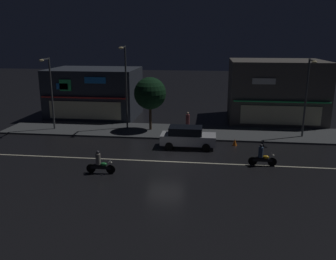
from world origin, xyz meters
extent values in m
plane|color=black|center=(0.00, 0.00, 0.00)|extent=(140.00, 140.00, 0.00)
cube|color=beige|center=(0.00, 0.00, 0.01)|extent=(30.36, 0.16, 0.01)
cube|color=#424447|center=(0.00, 7.97, 0.07)|extent=(31.96, 5.01, 0.14)
cube|color=#56514C|center=(9.59, 14.27, 3.10)|extent=(9.31, 7.48, 6.20)
cube|color=#33E572|center=(9.59, 10.41, 2.60)|extent=(8.84, 0.24, 0.12)
cube|color=white|center=(7.85, 10.47, 4.49)|extent=(2.13, 0.08, 0.55)
cube|color=beige|center=(9.59, 10.47, 1.30)|extent=(7.44, 0.06, 1.80)
cube|color=#2D333D|center=(-9.59, 13.86, 2.60)|extent=(9.32, 6.67, 5.19)
cube|color=red|center=(-9.59, 10.41, 2.60)|extent=(8.86, 0.24, 0.12)
cube|color=#268CF2|center=(-8.36, 10.47, 4.35)|extent=(2.16, 0.08, 0.63)
cube|color=#268CF2|center=(-11.79, 10.47, 3.69)|extent=(1.22, 0.08, 0.61)
cube|color=#33E572|center=(-11.47, 10.47, 3.81)|extent=(1.22, 0.08, 1.13)
cube|color=beige|center=(-9.59, 10.47, 1.30)|extent=(7.46, 0.06, 1.80)
cylinder|color=#47494C|center=(-11.47, 7.33, 3.42)|extent=(0.16, 0.16, 6.56)
cube|color=#47494C|center=(-11.47, 6.63, 6.60)|extent=(0.10, 1.40, 0.10)
ellipsoid|color=#F9E099|center=(-11.47, 5.93, 6.52)|extent=(0.44, 0.32, 0.20)
cylinder|color=#47494C|center=(-4.79, 8.60, 3.93)|extent=(0.16, 0.16, 7.59)
cube|color=#47494C|center=(-4.79, 7.90, 7.63)|extent=(0.10, 1.40, 0.10)
ellipsoid|color=#F9E099|center=(-4.79, 7.20, 7.55)|extent=(0.44, 0.32, 0.20)
cylinder|color=#47494C|center=(10.96, 7.45, 3.45)|extent=(0.16, 0.16, 6.62)
cube|color=#47494C|center=(10.96, 6.75, 6.66)|extent=(0.10, 1.40, 0.10)
ellipsoid|color=#F9E099|center=(10.96, 6.05, 6.58)|extent=(0.44, 0.32, 0.20)
cylinder|color=brown|center=(1.02, 7.56, 0.96)|extent=(0.35, 0.35, 1.64)
sphere|color=tan|center=(1.02, 7.56, 1.89)|extent=(0.22, 0.22, 0.22)
cylinder|color=#473323|center=(-2.47, 8.15, 1.25)|extent=(0.24, 0.24, 2.21)
sphere|color=black|center=(-2.47, 8.15, 3.52)|extent=(2.92, 2.92, 2.92)
cube|color=silver|center=(1.35, 3.51, 0.69)|extent=(4.30, 1.78, 0.76)
cube|color=black|center=(1.14, 3.51, 1.37)|extent=(2.58, 1.57, 0.60)
cube|color=#F9F2CC|center=(3.46, 4.11, 0.79)|extent=(0.08, 0.20, 0.12)
cube|color=#F9F2CC|center=(3.46, 2.90, 0.79)|extent=(0.08, 0.20, 0.12)
cylinder|color=black|center=(2.77, 4.40, 0.31)|extent=(0.62, 0.20, 0.62)
cylinder|color=black|center=(2.77, 2.62, 0.31)|extent=(0.62, 0.20, 0.62)
cylinder|color=black|center=(-0.07, 4.40, 0.31)|extent=(0.62, 0.20, 0.62)
cylinder|color=black|center=(-0.07, 2.62, 0.31)|extent=(0.62, 0.20, 0.62)
cylinder|color=black|center=(-3.17, -2.68, 0.30)|extent=(0.60, 0.08, 0.60)
cylinder|color=black|center=(-4.47, -2.68, 0.30)|extent=(0.60, 0.10, 0.60)
cube|color=black|center=(-3.82, -2.68, 0.40)|extent=(1.30, 0.14, 0.20)
ellipsoid|color=#268C3F|center=(-3.62, -2.68, 0.62)|extent=(0.44, 0.26, 0.24)
cube|color=black|center=(-4.02, -2.68, 0.55)|extent=(0.56, 0.22, 0.10)
cylinder|color=slate|center=(-3.22, -2.68, 0.85)|extent=(0.03, 0.60, 0.03)
sphere|color=white|center=(-3.13, -2.68, 0.75)|extent=(0.14, 0.14, 0.14)
cylinder|color=gray|center=(-3.97, -2.68, 0.95)|extent=(0.32, 0.32, 0.70)
sphere|color=#333338|center=(-3.97, -2.68, 1.41)|extent=(0.22, 0.22, 0.22)
cylinder|color=black|center=(7.27, 0.01, 0.30)|extent=(0.60, 0.08, 0.60)
cylinder|color=black|center=(5.97, 0.01, 0.30)|extent=(0.60, 0.10, 0.60)
cube|color=black|center=(6.62, 0.01, 0.40)|extent=(1.30, 0.14, 0.20)
ellipsoid|color=gold|center=(6.82, 0.01, 0.62)|extent=(0.44, 0.26, 0.24)
cube|color=black|center=(6.42, 0.01, 0.55)|extent=(0.56, 0.22, 0.10)
cylinder|color=slate|center=(7.22, 0.01, 0.85)|extent=(0.03, 0.60, 0.03)
sphere|color=white|center=(7.31, 0.01, 0.75)|extent=(0.14, 0.14, 0.14)
cylinder|color=#334766|center=(6.47, 0.01, 0.95)|extent=(0.32, 0.32, 0.70)
sphere|color=#333338|center=(6.47, 0.01, 1.41)|extent=(0.22, 0.22, 0.22)
cone|color=orange|center=(5.04, 4.47, 0.28)|extent=(0.36, 0.36, 0.55)
camera|label=1|loc=(3.06, -23.17, 8.45)|focal=37.76mm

